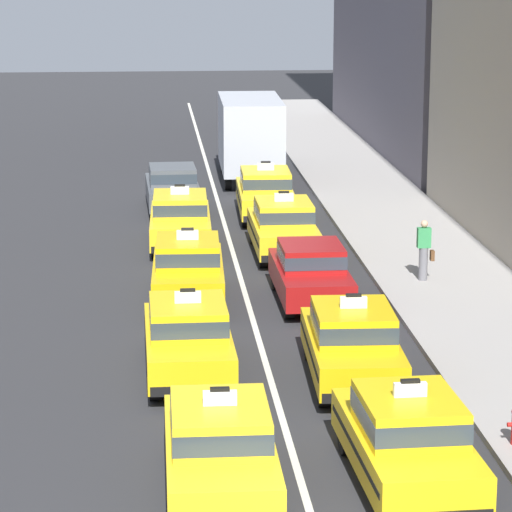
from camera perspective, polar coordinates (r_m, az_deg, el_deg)
The scene contains 14 objects.
lane_stripe_left_right at distance 38.29m, azimuth -0.85°, elevation -0.35°, with size 0.14×80.00×0.01m, color silver.
sidewalk_curb at distance 34.33m, azimuth 9.11°, elevation -2.01°, with size 4.00×90.00×0.15m, color #9E9993.
taxi_left_nearest at distance 22.24m, azimuth -1.57°, elevation -8.24°, with size 1.85×4.57×1.96m.
taxi_left_second at distance 28.29m, azimuth -2.95°, elevation -3.49°, with size 1.86×4.58×1.96m.
taxi_left_third at distance 34.21m, azimuth -2.95°, elevation -0.52°, with size 1.96×4.61×1.96m.
taxi_left_fourth at distance 40.37m, azimuth -3.29°, elevation 1.62°, with size 1.93×4.60×1.96m.
sedan_left_fifth at distance 45.92m, azimuth -3.62°, elevation 3.00°, with size 1.88×4.35×1.58m.
taxi_right_nearest at distance 22.77m, azimuth 6.54°, elevation -7.81°, with size 1.96×4.62×1.96m.
taxi_right_second at distance 27.93m, azimuth 4.17°, elevation -3.73°, with size 1.96×4.62×1.96m.
sedan_right_third at distance 33.98m, azimuth 2.38°, elevation -0.66°, with size 1.79×4.31×1.58m.
taxi_right_fourth at distance 39.23m, azimuth 1.19°, elevation 1.29°, with size 1.82×4.56×1.96m.
taxi_right_fifth at distance 44.61m, azimuth 0.41°, elevation 2.76°, with size 1.93×4.61×1.96m.
box_truck_right_sixth at distance 52.04m, azimuth -0.29°, elevation 5.28°, with size 2.39×7.00×3.27m.
pedestrian_near_crosswalk at distance 35.99m, azimuth 7.26°, elevation 0.26°, with size 0.47×0.24×1.66m.
Camera 1 is at (-2.57, -17.12, 9.05)m, focal length 92.75 mm.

